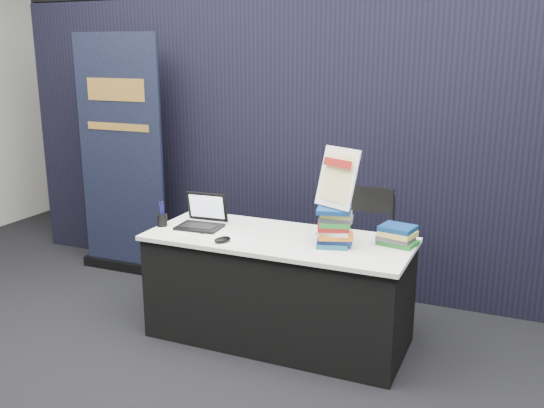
{
  "coord_description": "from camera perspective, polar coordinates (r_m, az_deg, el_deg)",
  "views": [
    {
      "loc": [
        1.53,
        -3.05,
        2.0
      ],
      "look_at": [
        -0.05,
        0.55,
        0.98
      ],
      "focal_mm": 40.0,
      "sensor_mm": 36.0,
      "label": 1
    }
  ],
  "objects": [
    {
      "name": "floor",
      "position": [
        3.96,
        -2.66,
        -15.78
      ],
      "size": [
        8.0,
        8.0,
        0.0
      ],
      "primitive_type": "plane",
      "color": "black",
      "rests_on": "ground"
    },
    {
      "name": "wall_back",
      "position": [
        7.22,
        11.65,
        12.31
      ],
      "size": [
        8.0,
        0.02,
        3.5
      ],
      "primitive_type": "cube",
      "color": "#ABAAA2",
      "rests_on": "floor"
    },
    {
      "name": "drape_partition",
      "position": [
        4.96,
        5.39,
        5.25
      ],
      "size": [
        6.0,
        0.08,
        2.4
      ],
      "primitive_type": "cube",
      "color": "black",
      "rests_on": "floor"
    },
    {
      "name": "display_table",
      "position": [
        4.24,
        0.6,
        -7.94
      ],
      "size": [
        1.8,
        0.75,
        0.75
      ],
      "color": "black",
      "rests_on": "floor"
    },
    {
      "name": "laptop",
      "position": [
        4.34,
        -6.58,
        -1.46
      ],
      "size": [
        0.32,
        0.27,
        0.24
      ],
      "rotation": [
        0.0,
        0.0,
        0.07
      ],
      "color": "black",
      "rests_on": "display_table"
    },
    {
      "name": "mouse",
      "position": [
        4.0,
        -4.68,
        -3.36
      ],
      "size": [
        0.12,
        0.15,
        0.04
      ],
      "primitive_type": "ellipsoid",
      "rotation": [
        0.0,
        0.0,
        -0.42
      ],
      "color": "black",
      "rests_on": "display_table"
    },
    {
      "name": "brochure_left",
      "position": [
        4.31,
        -6.27,
        -2.32
      ],
      "size": [
        0.39,
        0.35,
        0.0
      ],
      "primitive_type": "cube",
      "rotation": [
        0.0,
        0.0,
        0.47
      ],
      "color": "white",
      "rests_on": "display_table"
    },
    {
      "name": "brochure_mid",
      "position": [
        4.3,
        -8.58,
        -2.46
      ],
      "size": [
        0.37,
        0.33,
        0.0
      ],
      "primitive_type": "cube",
      "rotation": [
        0.0,
        0.0,
        -0.44
      ],
      "color": "white",
      "rests_on": "display_table"
    },
    {
      "name": "brochure_right",
      "position": [
        4.08,
        -4.63,
        -3.25
      ],
      "size": [
        0.39,
        0.33,
        0.0
      ],
      "primitive_type": "cube",
      "rotation": [
        0.0,
        0.0,
        -0.3
      ],
      "color": "white",
      "rests_on": "display_table"
    },
    {
      "name": "pen_cup",
      "position": [
        4.4,
        -10.3,
        -1.52
      ],
      "size": [
        0.1,
        0.1,
        0.09
      ],
      "primitive_type": "cylinder",
      "rotation": [
        0.0,
        0.0,
        0.42
      ],
      "color": "black",
      "rests_on": "display_table"
    },
    {
      "name": "book_stack_tall",
      "position": [
        3.9,
        5.91,
        -2.21
      ],
      "size": [
        0.24,
        0.2,
        0.25
      ],
      "rotation": [
        0.0,
        0.0,
        0.24
      ],
      "color": "#1A5565",
      "rests_on": "display_table"
    },
    {
      "name": "book_stack_short",
      "position": [
        4.01,
        11.62,
        -2.9
      ],
      "size": [
        0.26,
        0.21,
        0.13
      ],
      "rotation": [
        0.0,
        0.0,
        -0.19
      ],
      "color": "#207828",
      "rests_on": "display_table"
    },
    {
      "name": "info_sign",
      "position": [
        3.85,
        6.18,
        2.41
      ],
      "size": [
        0.31,
        0.22,
        0.39
      ],
      "rotation": [
        0.0,
        0.0,
        -0.44
      ],
      "color": "black",
      "rests_on": "book_stack_tall"
    },
    {
      "name": "pullup_banner",
      "position": [
        5.53,
        -13.97,
        3.11
      ],
      "size": [
        0.9,
        0.11,
        2.12
      ],
      "rotation": [
        0.0,
        0.0,
        0.01
      ],
      "color": "black",
      "rests_on": "floor"
    },
    {
      "name": "stacking_chair",
      "position": [
        4.28,
        7.61,
        -4.9
      ],
      "size": [
        0.47,
        0.48,
        1.05
      ],
      "rotation": [
        0.0,
        0.0,
        -0.0
      ],
      "color": "black",
      "rests_on": "floor"
    }
  ]
}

